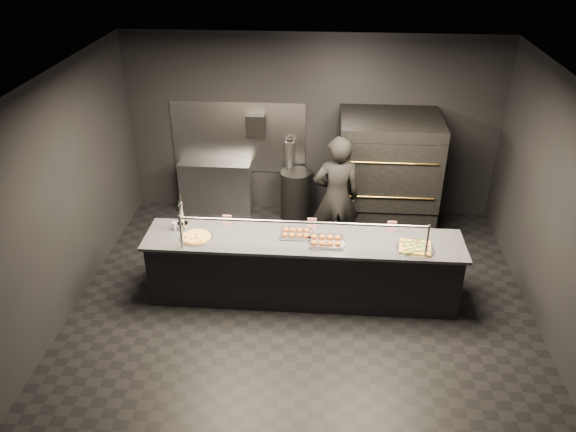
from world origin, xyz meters
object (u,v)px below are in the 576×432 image
Objects in this scene: round_pizza at (196,237)px; trash_bin at (296,195)px; slider_tray_b at (326,241)px; towel_dispenser at (256,125)px; square_pizza at (415,248)px; pizza_oven at (386,175)px; worker at (336,197)px; prep_shelf at (216,187)px; service_counter at (303,268)px; fire_extinguisher at (290,154)px; slider_tray_a at (296,233)px; beer_tap at (182,218)px.

round_pizza reaches higher than trash_bin.
slider_tray_b reaches higher than trash_bin.
square_pizza is (2.30, -2.52, -0.61)m from towel_dispenser.
pizza_oven is 3.94× the size of square_pizza.
trash_bin is 0.45× the size of worker.
prep_shelf is 2.35× the size of slider_tray_b.
service_counter is 9.37× the size of round_pizza.
fire_extinguisher reaches higher than square_pizza.
towel_dispenser reaches higher than slider_tray_a.
pizza_oven is at bearing -17.89° from fire_extinguisher.
fire_extinguisher is 2.33m from slider_tray_a.
service_counter is 2.19m from trash_bin.
towel_dispenser is 2.80m from slider_tray_b.
trash_bin is at bearing -17.60° from towel_dispenser.
fire_extinguisher reaches higher than prep_shelf.
prep_shelf is at bearing 171.46° from pizza_oven.
round_pizza is at bearing -112.38° from fire_extinguisher.
prep_shelf is 2.74× the size of round_pizza.
round_pizza is at bearing -142.38° from pizza_oven.
beer_tap is 0.66× the size of trash_bin.
fire_extinguisher is at bearing 124.69° from square_pizza.
worker is (2.02, 1.01, -0.14)m from beer_tap.
worker is at bearing -43.14° from towel_dispenser.
slider_tray_b is 2.36m from trash_bin.
prep_shelf is 1.39m from fire_extinguisher.
slider_tray_a is at bearing -1.94° from beer_tap.
prep_shelf is at bearing -174.29° from towel_dispenser.
square_pizza is at bearing -54.76° from trash_bin.
fire_extinguisher is (-0.35, 2.40, 0.60)m from service_counter.
slider_tray_b is (1.19, -2.46, -0.60)m from towel_dispenser.
beer_tap is at bearing -118.97° from fire_extinguisher.
round_pizza is 1.03× the size of slider_tray_a.
prep_shelf is at bearing 140.78° from square_pizza.
service_counter is 3.42× the size of prep_shelf.
pizza_oven reaches higher than trash_bin.
slider_tray_a is at bearing -56.07° from prep_shelf.
slider_tray_b is (0.64, -2.47, -0.11)m from fire_extinguisher.
pizza_oven is at bearing -13.14° from towel_dispenser.
slider_tray_a is 0.42m from slider_tray_b.
round_pizza is at bearing -116.84° from trash_bin.
towel_dispenser is 0.69× the size of fire_extinguisher.
worker is (0.52, 1.06, -0.01)m from slider_tray_a.
towel_dispenser is 2.59m from round_pizza.
service_counter is 4.85× the size of trash_bin.
slider_tray_a is at bearing -125.71° from pizza_oven.
beer_tap is (-0.00, -2.18, 0.63)m from prep_shelf.
towel_dispenser is 1.33m from trash_bin.
towel_dispenser is 0.19× the size of worker.
prep_shelf is (-1.60, 2.32, -0.01)m from service_counter.
trash_bin is (0.67, -0.21, -1.13)m from towel_dispenser.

